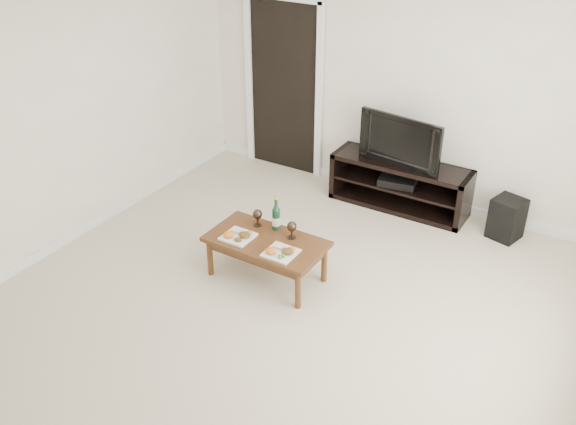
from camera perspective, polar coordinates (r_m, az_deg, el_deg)
The scene contains 14 objects.
floor at distance 5.54m, azimuth -1.51°, elevation -9.99°, with size 5.50×5.50×0.00m, color beige.
back_wall at distance 7.11m, azimuth 10.68°, elevation 10.88°, with size 5.00×0.04×2.60m, color white.
ceiling at distance 4.36m, azimuth -1.98°, elevation 17.53°, with size 5.00×5.50×0.04m, color white.
doorway at distance 7.82m, azimuth -0.36°, elevation 10.99°, with size 0.90×0.02×2.05m, color black.
media_console at distance 7.24m, azimuth 9.90°, elevation 2.45°, with size 1.54×0.45×0.55m, color black.
television at distance 7.00m, azimuth 10.29°, elevation 6.47°, with size 0.96×0.13×0.55m, color black.
av_receiver at distance 7.21m, azimuth 9.75°, elevation 2.81°, with size 0.40×0.30×0.08m, color black.
subwoofer at distance 6.96m, azimuth 18.87°, elevation -0.50°, with size 0.29×0.29×0.44m, color black.
coffee_table at distance 5.98m, azimuth -1.91°, elevation -4.12°, with size 1.08×0.59×0.42m, color #573518.
plate_left at distance 5.89m, azimuth -4.47°, elevation -1.95°, with size 0.27×0.27×0.07m, color white.
plate_right at distance 5.64m, azimuth -0.66°, elevation -3.41°, with size 0.27×0.27×0.07m, color white.
wine_bottle at distance 5.93m, azimuth -1.06°, elevation -0.03°, with size 0.07×0.07×0.35m, color #0E341E.
goblet_left at distance 6.04m, azimuth -2.72°, elevation -0.45°, with size 0.09×0.09×0.17m, color #35271D, non-canonical shape.
goblet_right at distance 5.84m, azimuth 0.34°, elevation -1.55°, with size 0.09×0.09×0.17m, color #35271D, non-canonical shape.
Camera 1 is at (2.33, -3.56, 3.54)m, focal length 40.00 mm.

